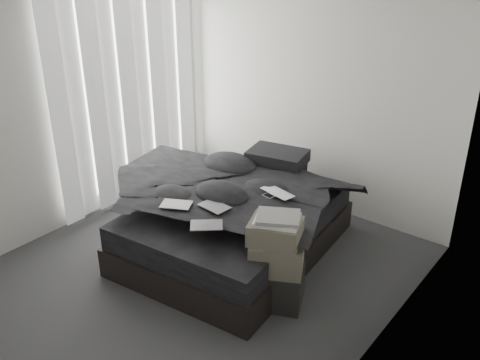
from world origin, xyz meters
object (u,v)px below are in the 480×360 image
Objects in this scene: box_lower at (275,285)px; bed at (235,237)px; laptop at (274,187)px; side_stand at (177,183)px.

bed is at bearing 150.91° from box_lower.
bed is 6.24× the size of laptop.
side_stand is 1.27× the size of box_lower.
laptop reaches higher than bed.
laptop is at bearing 7.50° from bed.
side_stand is at bearing 158.34° from box_lower.
side_stand reaches higher than box_lower.
side_stand is at bearing 158.42° from bed.
bed is 0.78m from laptop.
laptop reaches higher than side_stand.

